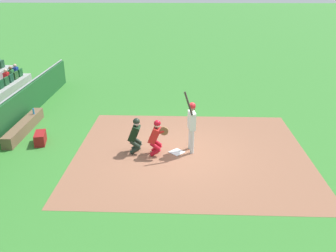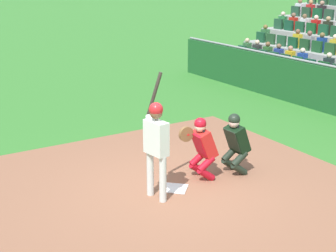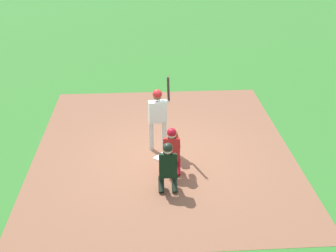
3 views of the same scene
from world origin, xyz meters
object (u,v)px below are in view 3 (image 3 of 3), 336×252
(home_plate_marker, at_px, (164,158))
(home_plate_umpire, at_px, (168,166))
(batter_at_plate, at_px, (158,113))
(catcher_crouching, at_px, (172,149))

(home_plate_marker, distance_m, home_plate_umpire, 1.60)
(home_plate_marker, distance_m, batter_at_plate, 1.24)
(batter_at_plate, bearing_deg, home_plate_umpire, -86.45)
(home_plate_marker, xyz_separation_m, catcher_crouching, (0.15, -0.71, 0.70))
(home_plate_marker, relative_size, home_plate_umpire, 0.34)
(batter_at_plate, bearing_deg, home_plate_marker, -75.32)
(catcher_crouching, distance_m, home_plate_umpire, 0.75)
(home_plate_marker, xyz_separation_m, batter_at_plate, (-0.13, 0.50, 1.12))
(batter_at_plate, relative_size, catcher_crouching, 1.76)
(home_plate_marker, relative_size, batter_at_plate, 0.19)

